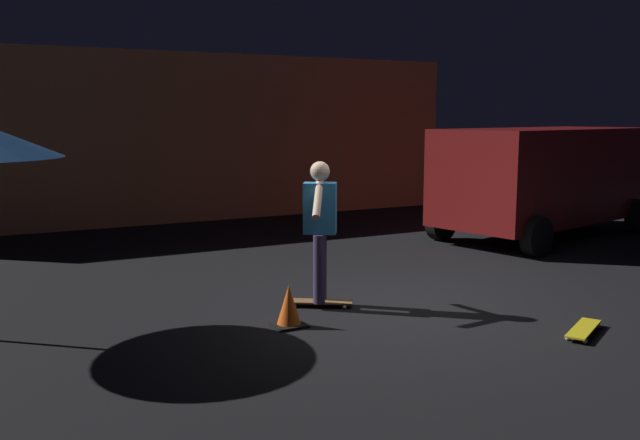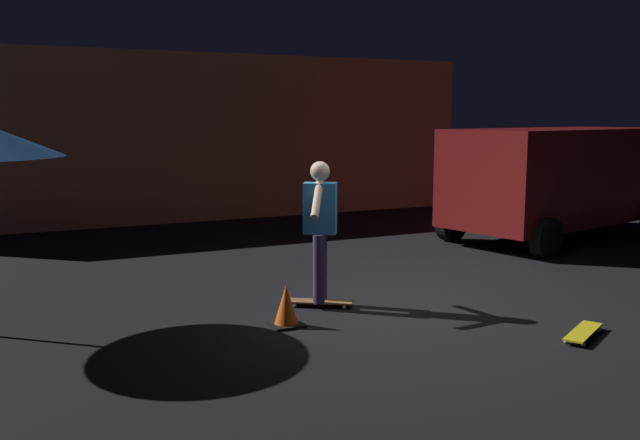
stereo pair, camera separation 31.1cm
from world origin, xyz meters
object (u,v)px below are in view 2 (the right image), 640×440
object	(u,v)px
skateboard_ridden	(320,302)
skateboard_spare	(583,332)
parked_van	(558,176)
skater	(320,221)
traffic_cone	(286,307)

from	to	relation	value
skateboard_ridden	skateboard_spare	bearing A→B (deg)	-48.85
parked_van	skateboard_ridden	distance (m)	6.53
parked_van	skater	xyz separation A→B (m)	(-5.99, -2.35, -0.12)
parked_van	skateboard_ridden	world-z (taller)	parked_van
skater	parked_van	bearing A→B (deg)	21.42
skateboard_ridden	skater	bearing A→B (deg)	-26.57
skateboard_ridden	parked_van	bearing A→B (deg)	21.42
skater	traffic_cone	xyz separation A→B (m)	(-0.66, -0.54, -0.83)
parked_van	traffic_cone	xyz separation A→B (m)	(-6.65, -2.88, -0.95)
skateboard_ridden	skater	distance (m)	0.98
parked_van	skateboard_spare	distance (m)	6.20
skater	skateboard_ridden	bearing A→B (deg)	153.43
skateboard_spare	traffic_cone	xyz separation A→B (m)	(-2.61, 1.69, 0.16)
parked_van	skater	distance (m)	6.43
skater	skateboard_spare	bearing A→B (deg)	-48.85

